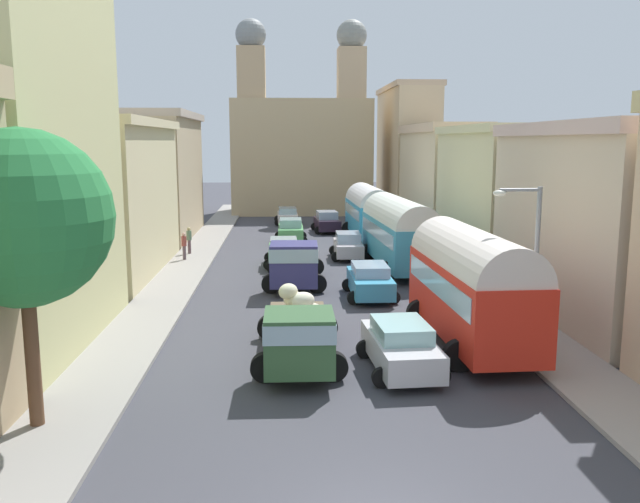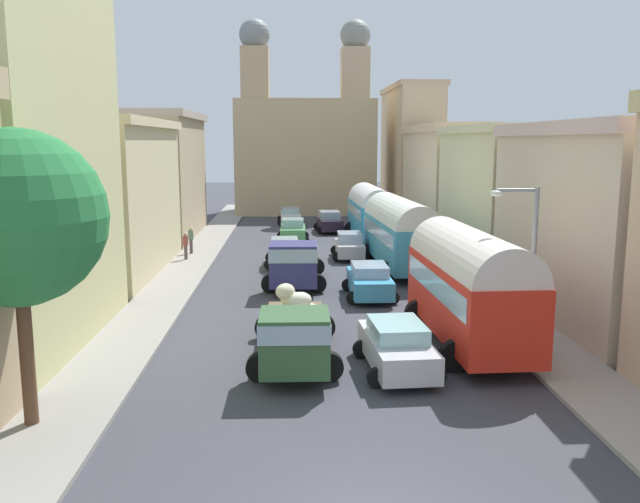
% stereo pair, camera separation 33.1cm
% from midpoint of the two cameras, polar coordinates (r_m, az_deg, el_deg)
% --- Properties ---
extents(ground_plane, '(154.00, 154.00, 0.00)m').
position_cam_midpoint_polar(ground_plane, '(38.88, -0.17, -0.97)').
color(ground_plane, '#3D3E46').
extents(sidewalk_left, '(2.50, 70.00, 0.14)m').
position_cam_midpoint_polar(sidewalk_left, '(39.26, -10.81, -0.93)').
color(sidewalk_left, gray).
rests_on(sidewalk_left, ground).
extents(sidewalk_right, '(2.50, 70.00, 0.14)m').
position_cam_midpoint_polar(sidewalk_right, '(39.82, 10.31, -0.77)').
color(sidewalk_right, '#A29891').
rests_on(sidewalk_right, ground).
extents(building_left_1, '(4.78, 10.63, 13.33)m').
position_cam_midpoint_polar(building_left_1, '(24.65, -25.01, 7.68)').
color(building_left_1, '#C9C588').
rests_on(building_left_1, ground).
extents(building_left_2, '(6.22, 13.21, 8.24)m').
position_cam_midpoint_polar(building_left_2, '(37.01, -17.86, 4.51)').
color(building_left_2, beige).
rests_on(building_left_2, ground).
extents(building_left_3, '(6.38, 12.54, 9.16)m').
position_cam_midpoint_polar(building_left_3, '(50.14, -13.91, 6.42)').
color(building_left_3, tan).
rests_on(building_left_3, ground).
extents(building_right_1, '(4.85, 12.07, 7.84)m').
position_cam_midpoint_polar(building_right_1, '(28.42, 23.08, 2.42)').
color(building_right_1, beige).
rests_on(building_right_1, ground).
extents(building_right_2, '(4.88, 11.84, 7.98)m').
position_cam_midpoint_polar(building_right_2, '(39.95, 15.45, 4.78)').
color(building_right_2, beige).
rests_on(building_right_2, ground).
extents(building_right_3, '(4.44, 13.70, 8.39)m').
position_cam_midpoint_polar(building_right_3, '(52.90, 10.76, 6.27)').
color(building_right_3, beige).
rests_on(building_right_3, ground).
extents(building_right_4, '(4.43, 13.84, 12.48)m').
position_cam_midpoint_polar(building_right_4, '(67.14, 7.95, 8.74)').
color(building_right_4, '#D3B68B').
rests_on(building_right_4, ground).
extents(distant_church, '(13.48, 6.53, 18.31)m').
position_cam_midpoint_polar(distant_church, '(65.24, -1.15, 8.89)').
color(distant_church, tan).
rests_on(distant_church, ground).
extents(parked_bus_0, '(3.51, 8.42, 4.10)m').
position_cam_midpoint_polar(parked_bus_0, '(23.41, 13.17, -2.62)').
color(parked_bus_0, red).
rests_on(parked_bus_0, ground).
extents(parked_bus_1, '(3.66, 9.71, 3.99)m').
position_cam_midpoint_polar(parked_bus_1, '(36.77, 7.17, 1.80)').
color(parked_bus_1, teal).
rests_on(parked_bus_1, ground).
extents(parked_bus_2, '(3.41, 8.50, 3.91)m').
position_cam_midpoint_polar(parked_bus_2, '(47.77, 4.62, 3.57)').
color(parked_bus_2, teal).
rests_on(parked_bus_2, ground).
extents(cargo_truck_0, '(2.95, 7.19, 2.29)m').
position_cam_midpoint_polar(cargo_truck_0, '(21.03, -1.72, -6.83)').
color(cargo_truck_0, '#335933').
rests_on(cargo_truck_0, ground).
extents(cargo_truck_1, '(3.21, 7.22, 2.40)m').
position_cam_midpoint_polar(cargo_truck_1, '(32.07, -1.95, -0.96)').
color(cargo_truck_1, navy).
rests_on(cargo_truck_1, ground).
extents(car_0, '(2.32, 3.71, 1.61)m').
position_cam_midpoint_polar(car_0, '(37.81, -2.82, -0.04)').
color(car_0, '#49974C').
rests_on(car_0, ground).
extents(car_1, '(2.33, 3.96, 1.68)m').
position_cam_midpoint_polar(car_1, '(46.60, -2.17, 1.82)').
color(car_1, '#549D59').
rests_on(car_1, ground).
extents(car_2, '(2.35, 4.32, 1.43)m').
position_cam_midpoint_polar(car_2, '(57.02, -2.40, 3.13)').
color(car_2, silver).
rests_on(car_2, ground).
extents(car_3, '(2.52, 4.39, 1.57)m').
position_cam_midpoint_polar(car_3, '(20.79, 7.14, -8.15)').
color(car_3, silver).
rests_on(car_3, ground).
extents(car_4, '(2.35, 4.23, 1.56)m').
position_cam_midpoint_polar(car_4, '(30.19, 4.62, -2.53)').
color(car_4, '#3894BE').
rests_on(car_4, ground).
extents(car_5, '(2.26, 3.91, 1.60)m').
position_cam_midpoint_polar(car_5, '(40.21, 2.80, 0.52)').
color(car_5, silver).
rests_on(car_5, ground).
extents(car_6, '(2.48, 4.03, 1.66)m').
position_cam_midpoint_polar(car_6, '(51.81, 1.02, 2.59)').
color(car_6, '#2C1C2C').
rests_on(car_6, ground).
extents(pedestrian_0, '(0.41, 0.41, 1.76)m').
position_cam_midpoint_polar(pedestrian_0, '(39.78, -11.33, 0.58)').
color(pedestrian_0, '#57444B').
rests_on(pedestrian_0, ground).
extents(pedestrian_1, '(0.44, 0.44, 1.80)m').
position_cam_midpoint_polar(pedestrian_1, '(41.89, -10.89, 1.06)').
color(pedestrian_1, '#553F45').
rests_on(pedestrian_1, ground).
extents(streetlamp_near, '(1.62, 0.28, 5.64)m').
position_cam_midpoint_polar(streetlamp_near, '(22.50, 17.86, -0.33)').
color(streetlamp_near, gray).
rests_on(streetlamp_near, ground).
extents(roadside_tree_0, '(4.26, 4.26, 7.43)m').
position_cam_midpoint_polar(roadside_tree_0, '(17.12, -24.29, 2.62)').
color(roadside_tree_0, brown).
rests_on(roadside_tree_0, ground).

